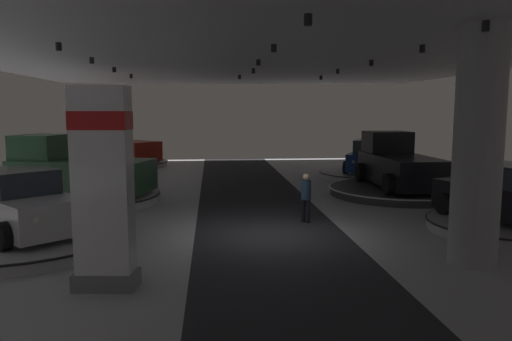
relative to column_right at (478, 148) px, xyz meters
name	(u,v)px	position (x,y,z in m)	size (l,w,h in m)	color
ground	(271,235)	(-4.41, 3.11, -2.77)	(24.00, 44.00, 0.06)	silver
ceiling_with_spotlights	(271,39)	(-4.41, 3.11, 2.80)	(24.00, 44.00, 0.39)	silver
column_right	(478,148)	(0.00, 0.00, 0.00)	(1.10, 1.10, 5.50)	#ADADB2
brand_sign_pylon	(103,186)	(-8.25, -0.84, -0.64)	(1.33, 0.78, 4.07)	slate
display_platform_near_right	(505,226)	(2.62, 2.85, -2.57)	(4.52, 4.52, 0.32)	#B7B7BC
display_car_near_right	(508,196)	(2.62, 2.82, -1.67)	(3.19, 4.55, 1.71)	black
display_platform_mid_right	(400,191)	(1.89, 9.23, -2.56)	(5.99, 5.99, 0.34)	#333338
pickup_truck_mid_right	(398,164)	(1.89, 9.55, -1.47)	(2.67, 5.32, 2.30)	black
display_platform_mid_left	(84,198)	(-11.09, 8.64, -2.56)	(5.89, 5.89, 0.35)	silver
pickup_truck_mid_left	(75,170)	(-11.40, 8.72, -1.46)	(5.66, 3.72, 2.30)	#2D5638
display_platform_deep_left	(123,164)	(-11.78, 21.25, -2.58)	(5.68, 5.68, 0.31)	#B7B7BC
pickup_truck_deep_left	(120,147)	(-12.01, 21.48, -1.50)	(5.25, 5.21, 2.30)	maroon
display_platform_far_right	(369,174)	(2.36, 14.70, -2.58)	(5.36, 5.36, 0.31)	silver
display_car_far_right	(370,157)	(2.38, 14.73, -1.68)	(3.57, 4.56, 1.71)	navy
display_platform_near_left	(24,238)	(-11.17, 2.68, -2.57)	(5.86, 5.86, 0.33)	#B7B7BC
display_car_near_left	(21,204)	(-11.19, 2.71, -1.65)	(4.15, 4.32, 1.71)	silver
visitor_walking_near	(306,195)	(-3.09, 4.55, -1.84)	(0.32, 0.32, 1.59)	black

